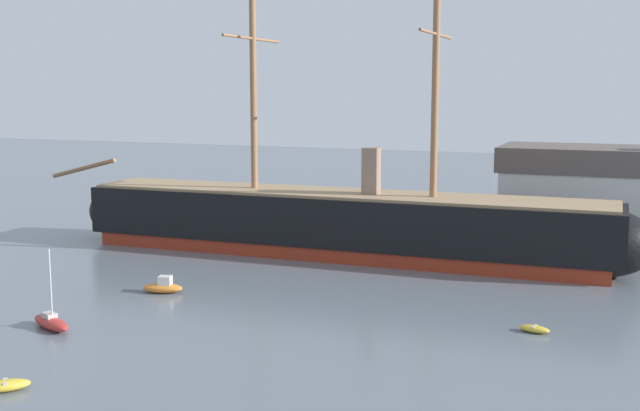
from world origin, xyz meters
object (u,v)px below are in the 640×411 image
dinghy_foreground_left (5,386)px  tall_ship (340,223)px  motorboat_alongside_bow (163,287)px  dinghy_alongside_stern (534,329)px  dinghy_far_left (157,239)px  sailboat_mid_left (51,322)px

dinghy_foreground_left → tall_ship: bearing=83.6°
motorboat_alongside_bow → dinghy_alongside_stern: motorboat_alongside_bow is taller
motorboat_alongside_bow → dinghy_far_left: size_ratio=1.28×
dinghy_foreground_left → dinghy_far_left: bearing=112.6°
motorboat_alongside_bow → dinghy_far_left: bearing=125.1°
dinghy_foreground_left → dinghy_alongside_stern: dinghy_foreground_left is taller
tall_ship → dinghy_alongside_stern: bearing=-40.9°
tall_ship → dinghy_alongside_stern: (22.97, -19.93, -3.31)m
dinghy_foreground_left → dinghy_far_left: dinghy_foreground_left is taller
dinghy_alongside_stern → dinghy_far_left: size_ratio=0.79×
dinghy_foreground_left → dinghy_far_left: size_ratio=0.97×
motorboat_alongside_bow → dinghy_far_left: (-13.54, 19.24, -0.20)m
tall_ship → motorboat_alongside_bow: size_ratio=17.89×
tall_ship → sailboat_mid_left: 34.58m
tall_ship → dinghy_foreground_left: (-4.88, -43.52, -3.24)m
tall_ship → dinghy_foreground_left: 43.92m
motorboat_alongside_bow → dinghy_alongside_stern: (31.88, 0.69, -0.26)m
dinghy_foreground_left → sailboat_mid_left: 12.36m
dinghy_foreground_left → motorboat_alongside_bow: motorboat_alongside_bow is taller
sailboat_mid_left → dinghy_far_left: size_ratio=2.02×
tall_ship → sailboat_mid_left: size_ratio=11.30×
motorboat_alongside_bow → dinghy_far_left: motorboat_alongside_bow is taller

